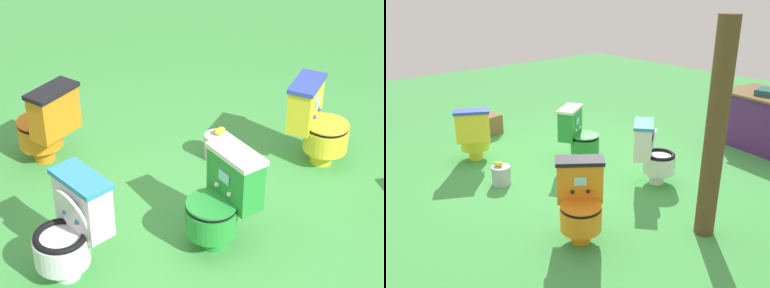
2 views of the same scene
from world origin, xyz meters
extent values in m
plane|color=#429947|center=(0.00, 0.00, 0.00)|extent=(14.00, 14.00, 0.00)
cylinder|color=green|center=(-0.08, 0.23, 0.07)|extent=(0.25, 0.25, 0.14)
cylinder|color=green|center=(-0.06, 0.24, 0.24)|extent=(0.51, 0.51, 0.20)
torus|color=black|center=(-0.06, 0.24, 0.35)|extent=(0.49, 0.49, 0.04)
cylinder|color=white|center=(-0.06, 0.24, 0.30)|extent=(0.33, 0.33, 0.01)
cube|color=green|center=(-0.23, 0.14, 0.51)|extent=(0.37, 0.45, 0.37)
cube|color=white|center=(-0.23, 0.14, 0.71)|extent=(0.41, 0.48, 0.04)
cube|color=#8CE0E5|center=(-0.14, 0.19, 0.56)|extent=(0.06, 0.10, 0.08)
cylinder|color=green|center=(-0.06, 0.24, 0.37)|extent=(0.49, 0.49, 0.02)
sphere|color=white|center=(-0.18, 0.26, 0.46)|extent=(0.04, 0.04, 0.04)
sphere|color=white|center=(-0.10, 0.14, 0.46)|extent=(0.04, 0.04, 0.04)
cylinder|color=orange|center=(1.26, -0.98, 0.07)|extent=(0.25, 0.25, 0.14)
cylinder|color=orange|center=(1.27, -0.99, 0.24)|extent=(0.52, 0.52, 0.20)
torus|color=black|center=(1.27, -0.99, 0.35)|extent=(0.50, 0.50, 0.04)
cylinder|color=black|center=(1.27, -0.99, 0.30)|extent=(0.34, 0.34, 0.01)
cube|color=orange|center=(1.12, -0.87, 0.51)|extent=(0.40, 0.44, 0.37)
cube|color=black|center=(1.12, -0.87, 0.71)|extent=(0.43, 0.47, 0.04)
cube|color=#8CE0E5|center=(1.20, -0.93, 0.56)|extent=(0.07, 0.09, 0.08)
cylinder|color=orange|center=(1.27, -0.99, 0.37)|extent=(0.50, 0.50, 0.02)
sphere|color=black|center=(1.24, -0.87, 0.46)|extent=(0.04, 0.04, 0.04)
sphere|color=black|center=(1.16, -0.99, 0.46)|extent=(0.04, 0.04, 0.04)
cylinder|color=yellow|center=(-1.09, -0.77, 0.07)|extent=(0.24, 0.24, 0.14)
cylinder|color=yellow|center=(-1.11, -0.76, 0.24)|extent=(0.50, 0.50, 0.20)
torus|color=black|center=(-1.11, -0.76, 0.35)|extent=(0.48, 0.48, 0.04)
cylinder|color=#3347B2|center=(-1.11, -0.76, 0.30)|extent=(0.33, 0.33, 0.01)
cube|color=yellow|center=(-0.93, -0.86, 0.51)|extent=(0.36, 0.45, 0.37)
cube|color=#3347B2|center=(-0.93, -0.86, 0.71)|extent=(0.40, 0.48, 0.04)
cube|color=#8CE0E5|center=(-1.02, -0.81, 0.56)|extent=(0.06, 0.10, 0.08)
cylinder|color=yellow|center=(-1.11, -0.76, 0.37)|extent=(0.49, 0.49, 0.02)
sphere|color=#3347B2|center=(-1.06, -0.87, 0.46)|extent=(0.04, 0.04, 0.04)
sphere|color=#3347B2|center=(-0.99, -0.75, 0.46)|extent=(0.04, 0.04, 0.04)
cylinder|color=white|center=(0.93, 0.48, 0.07)|extent=(0.25, 0.25, 0.14)
cylinder|color=white|center=(0.95, 0.50, 0.24)|extent=(0.52, 0.52, 0.20)
torus|color=black|center=(0.95, 0.50, 0.35)|extent=(0.50, 0.50, 0.04)
cylinder|color=#338CBF|center=(0.95, 0.50, 0.30)|extent=(0.34, 0.34, 0.01)
cube|color=white|center=(0.79, 0.37, 0.51)|extent=(0.41, 0.44, 0.37)
cube|color=#338CBF|center=(0.79, 0.37, 0.71)|extent=(0.44, 0.47, 0.04)
cube|color=#8CE0E5|center=(0.87, 0.43, 0.56)|extent=(0.08, 0.09, 0.08)
cylinder|color=white|center=(0.87, 0.43, 0.49)|extent=(0.29, 0.33, 0.35)
sphere|color=#338CBF|center=(0.83, 0.49, 0.46)|extent=(0.04, 0.04, 0.04)
sphere|color=#338CBF|center=(0.92, 0.38, 0.46)|extent=(0.04, 0.04, 0.04)
cylinder|color=#B7B7BF|center=(-0.21, -0.91, 0.11)|extent=(0.22, 0.22, 0.22)
ellipsoid|color=yellow|center=(-0.22, -0.91, 0.25)|extent=(0.07, 0.05, 0.05)
ellipsoid|color=yellow|center=(-0.25, -0.94, 0.25)|extent=(0.07, 0.05, 0.05)
ellipsoid|color=yellow|center=(-0.22, -0.92, 0.25)|extent=(0.07, 0.05, 0.05)
camera|label=1|loc=(0.32, 3.83, 3.11)|focal=61.72mm
camera|label=2|loc=(3.66, -3.07, 2.14)|focal=38.73mm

